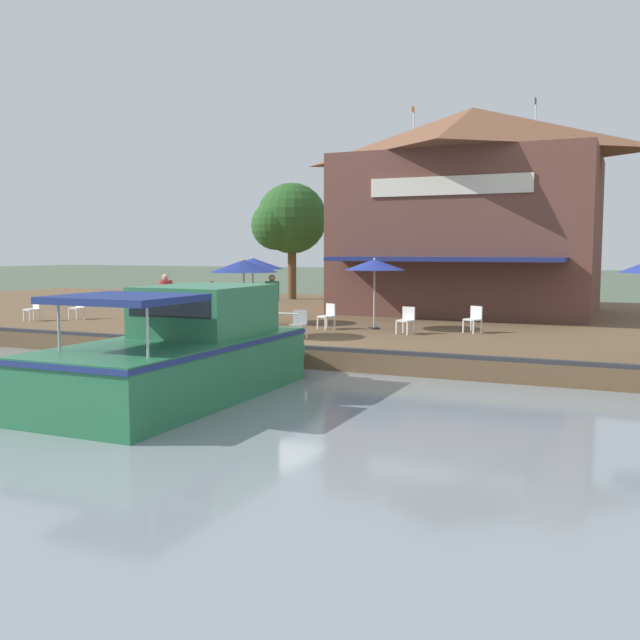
{
  "coord_description": "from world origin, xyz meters",
  "views": [
    {
      "loc": [
        16.95,
        8.91,
        3.21
      ],
      "look_at": [
        -1.0,
        1.05,
        1.3
      ],
      "focal_mm": 40.0,
      "sensor_mm": 36.0,
      "label": 1
    }
  ],
  "objects_px": {
    "person_near_entrance": "(272,293)",
    "person_mid_patio": "(166,292)",
    "patio_umbrella_far_corner": "(374,265)",
    "cafe_chair_back_row_seat": "(33,308)",
    "cafe_chair_far_corner_seat": "(299,323)",
    "patio_umbrella_back_row": "(244,266)",
    "person_at_quay_edge": "(211,299)",
    "motorboat_mid_row": "(197,353)",
    "cafe_chair_under_first_umbrella": "(328,315)",
    "patio_umbrella_mid_patio_right": "(253,264)",
    "tree_behind_restaurant": "(288,220)",
    "cafe_chair_beside_entrance": "(78,307)",
    "cafe_chair_mid_patio": "(407,319)",
    "cafe_chair_facing_river": "(474,318)",
    "tree_upstream_bank": "(452,203)",
    "waterfront_restaurant": "(471,209)"
  },
  "relations": [
    {
      "from": "cafe_chair_mid_patio",
      "to": "person_near_entrance",
      "type": "xyz_separation_m",
      "value": [
        -0.76,
        -5.14,
        0.65
      ]
    },
    {
      "from": "patio_umbrella_back_row",
      "to": "cafe_chair_under_first_umbrella",
      "type": "height_order",
      "value": "patio_umbrella_back_row"
    },
    {
      "from": "patio_umbrella_far_corner",
      "to": "cafe_chair_under_first_umbrella",
      "type": "distance_m",
      "value": 2.27
    },
    {
      "from": "cafe_chair_back_row_seat",
      "to": "cafe_chair_under_first_umbrella",
      "type": "height_order",
      "value": "same"
    },
    {
      "from": "tree_behind_restaurant",
      "to": "tree_upstream_bank",
      "type": "distance_m",
      "value": 8.71
    },
    {
      "from": "cafe_chair_back_row_seat",
      "to": "cafe_chair_mid_patio",
      "type": "relative_size",
      "value": 1.0
    },
    {
      "from": "cafe_chair_back_row_seat",
      "to": "person_at_quay_edge",
      "type": "relative_size",
      "value": 0.52
    },
    {
      "from": "cafe_chair_mid_patio",
      "to": "tree_upstream_bank",
      "type": "relative_size",
      "value": 0.13
    },
    {
      "from": "cafe_chair_back_row_seat",
      "to": "cafe_chair_mid_patio",
      "type": "height_order",
      "value": "same"
    },
    {
      "from": "patio_umbrella_back_row",
      "to": "cafe_chair_mid_patio",
      "type": "distance_m",
      "value": 5.35
    },
    {
      "from": "cafe_chair_mid_patio",
      "to": "person_near_entrance",
      "type": "bearing_deg",
      "value": -98.42
    },
    {
      "from": "patio_umbrella_mid_patio_right",
      "to": "person_near_entrance",
      "type": "bearing_deg",
      "value": 75.15
    },
    {
      "from": "cafe_chair_mid_patio",
      "to": "cafe_chair_beside_entrance",
      "type": "xyz_separation_m",
      "value": [
        0.33,
        -12.95,
        0.0
      ]
    },
    {
      "from": "waterfront_restaurant",
      "to": "patio_umbrella_mid_patio_right",
      "type": "relative_size",
      "value": 4.48
    },
    {
      "from": "cafe_chair_mid_patio",
      "to": "cafe_chair_facing_river",
      "type": "relative_size",
      "value": 1.0
    },
    {
      "from": "cafe_chair_under_first_umbrella",
      "to": "cafe_chair_back_row_seat",
      "type": "bearing_deg",
      "value": -80.84
    },
    {
      "from": "cafe_chair_under_first_umbrella",
      "to": "tree_upstream_bank",
      "type": "distance_m",
      "value": 14.55
    },
    {
      "from": "cafe_chair_mid_patio",
      "to": "person_mid_patio",
      "type": "relative_size",
      "value": 0.48
    },
    {
      "from": "cafe_chair_back_row_seat",
      "to": "person_near_entrance",
      "type": "height_order",
      "value": "person_near_entrance"
    },
    {
      "from": "cafe_chair_facing_river",
      "to": "cafe_chair_beside_entrance",
      "type": "height_order",
      "value": "same"
    },
    {
      "from": "waterfront_restaurant",
      "to": "cafe_chair_facing_river",
      "type": "xyz_separation_m",
      "value": [
        7.92,
        1.82,
        -3.9
      ]
    },
    {
      "from": "patio_umbrella_mid_patio_right",
      "to": "cafe_chair_far_corner_seat",
      "type": "height_order",
      "value": "patio_umbrella_mid_patio_right"
    },
    {
      "from": "cafe_chair_back_row_seat",
      "to": "cafe_chair_beside_entrance",
      "type": "xyz_separation_m",
      "value": [
        -1.18,
        1.06,
        0.0
      ]
    },
    {
      "from": "patio_umbrella_mid_patio_right",
      "to": "patio_umbrella_far_corner",
      "type": "bearing_deg",
      "value": 88.9
    },
    {
      "from": "patio_umbrella_far_corner",
      "to": "cafe_chair_back_row_seat",
      "type": "bearing_deg",
      "value": -79.11
    },
    {
      "from": "patio_umbrella_far_corner",
      "to": "cafe_chair_back_row_seat",
      "type": "height_order",
      "value": "patio_umbrella_far_corner"
    },
    {
      "from": "cafe_chair_facing_river",
      "to": "person_near_entrance",
      "type": "distance_m",
      "value": 7.06
    },
    {
      "from": "patio_umbrella_far_corner",
      "to": "patio_umbrella_back_row",
      "type": "relative_size",
      "value": 1.0
    },
    {
      "from": "patio_umbrella_back_row",
      "to": "cafe_chair_mid_patio",
      "type": "relative_size",
      "value": 2.79
    },
    {
      "from": "cafe_chair_under_first_umbrella",
      "to": "cafe_chair_beside_entrance",
      "type": "distance_m",
      "value": 10.15
    },
    {
      "from": "person_mid_patio",
      "to": "motorboat_mid_row",
      "type": "height_order",
      "value": "motorboat_mid_row"
    },
    {
      "from": "cafe_chair_under_first_umbrella",
      "to": "person_mid_patio",
      "type": "height_order",
      "value": "person_mid_patio"
    },
    {
      "from": "tree_behind_restaurant",
      "to": "cafe_chair_beside_entrance",
      "type": "bearing_deg",
      "value": -10.23
    },
    {
      "from": "person_near_entrance",
      "to": "cafe_chair_back_row_seat",
      "type": "bearing_deg",
      "value": -75.61
    },
    {
      "from": "person_near_entrance",
      "to": "person_mid_patio",
      "type": "height_order",
      "value": "person_near_entrance"
    },
    {
      "from": "patio_umbrella_back_row",
      "to": "motorboat_mid_row",
      "type": "height_order",
      "value": "patio_umbrella_back_row"
    },
    {
      "from": "cafe_chair_mid_patio",
      "to": "motorboat_mid_row",
      "type": "height_order",
      "value": "motorboat_mid_row"
    },
    {
      "from": "patio_umbrella_back_row",
      "to": "cafe_chair_under_first_umbrella",
      "type": "bearing_deg",
      "value": 154.41
    },
    {
      "from": "person_at_quay_edge",
      "to": "tree_behind_restaurant",
      "type": "relative_size",
      "value": 0.26
    },
    {
      "from": "cafe_chair_under_first_umbrella",
      "to": "cafe_chair_beside_entrance",
      "type": "relative_size",
      "value": 1.0
    },
    {
      "from": "tree_upstream_bank",
      "to": "motorboat_mid_row",
      "type": "bearing_deg",
      "value": -0.94
    },
    {
      "from": "patio_umbrella_far_corner",
      "to": "motorboat_mid_row",
      "type": "distance_m",
      "value": 9.46
    },
    {
      "from": "person_at_quay_edge",
      "to": "person_near_entrance",
      "type": "bearing_deg",
      "value": 155.66
    },
    {
      "from": "cafe_chair_under_first_umbrella",
      "to": "motorboat_mid_row",
      "type": "relative_size",
      "value": 0.11
    },
    {
      "from": "patio_umbrella_far_corner",
      "to": "person_near_entrance",
      "type": "relative_size",
      "value": 1.34
    },
    {
      "from": "cafe_chair_mid_patio",
      "to": "cafe_chair_facing_river",
      "type": "xyz_separation_m",
      "value": [
        -1.17,
        1.88,
        0.0
      ]
    },
    {
      "from": "person_near_entrance",
      "to": "tree_behind_restaurant",
      "type": "height_order",
      "value": "tree_behind_restaurant"
    },
    {
      "from": "person_at_quay_edge",
      "to": "motorboat_mid_row",
      "type": "distance_m",
      "value": 7.84
    },
    {
      "from": "cafe_chair_far_corner_seat",
      "to": "patio_umbrella_back_row",
      "type": "bearing_deg",
      "value": -80.55
    },
    {
      "from": "cafe_chair_back_row_seat",
      "to": "motorboat_mid_row",
      "type": "distance_m",
      "value": 13.55
    }
  ]
}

